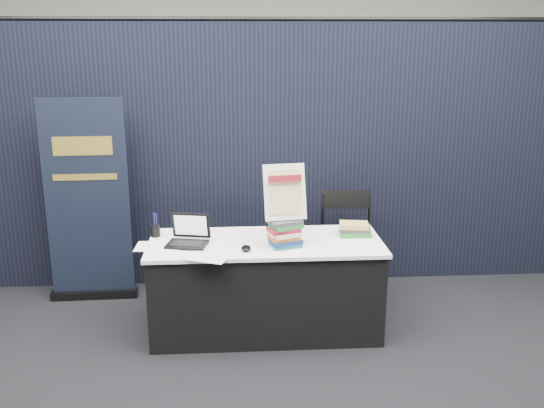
{
  "coord_description": "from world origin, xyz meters",
  "views": [
    {
      "loc": [
        -0.24,
        -3.87,
        2.28
      ],
      "look_at": [
        0.05,
        0.55,
        1.05
      ],
      "focal_mm": 40.0,
      "sensor_mm": 36.0,
      "label": 1
    }
  ],
  "objects_px": {
    "info_sign": "(285,193)",
    "stacking_chair": "(349,243)",
    "display_table": "(266,286)",
    "laptop": "(187,237)",
    "book_stack_tall": "(285,233)",
    "book_stack_short": "(354,229)",
    "pullup_banner": "(89,213)"
  },
  "relations": [
    {
      "from": "laptop",
      "to": "book_stack_short",
      "type": "distance_m",
      "value": 1.32
    },
    {
      "from": "book_stack_short",
      "to": "pullup_banner",
      "type": "bearing_deg",
      "value": 164.49
    },
    {
      "from": "info_sign",
      "to": "book_stack_tall",
      "type": "bearing_deg",
      "value": -98.17
    },
    {
      "from": "display_table",
      "to": "stacking_chair",
      "type": "relative_size",
      "value": 1.85
    },
    {
      "from": "book_stack_short",
      "to": "stacking_chair",
      "type": "relative_size",
      "value": 0.26
    },
    {
      "from": "display_table",
      "to": "stacking_chair",
      "type": "bearing_deg",
      "value": 34.21
    },
    {
      "from": "pullup_banner",
      "to": "laptop",
      "type": "bearing_deg",
      "value": -41.51
    },
    {
      "from": "stacking_chair",
      "to": "display_table",
      "type": "bearing_deg",
      "value": -140.66
    },
    {
      "from": "info_sign",
      "to": "stacking_chair",
      "type": "relative_size",
      "value": 0.44
    },
    {
      "from": "display_table",
      "to": "stacking_chair",
      "type": "xyz_separation_m",
      "value": [
        0.75,
        0.51,
        0.16
      ]
    },
    {
      "from": "display_table",
      "to": "book_stack_short",
      "type": "xyz_separation_m",
      "value": [
        0.71,
        0.11,
        0.42
      ]
    },
    {
      "from": "display_table",
      "to": "stacking_chair",
      "type": "distance_m",
      "value": 0.93
    },
    {
      "from": "laptop",
      "to": "book_stack_short",
      "type": "height_order",
      "value": "laptop"
    },
    {
      "from": "book_stack_tall",
      "to": "stacking_chair",
      "type": "bearing_deg",
      "value": 46.19
    },
    {
      "from": "pullup_banner",
      "to": "stacking_chair",
      "type": "xyz_separation_m",
      "value": [
        2.26,
        -0.21,
        -0.25
      ]
    },
    {
      "from": "laptop",
      "to": "display_table",
      "type": "bearing_deg",
      "value": 15.01
    },
    {
      "from": "info_sign",
      "to": "pullup_banner",
      "type": "distance_m",
      "value": 1.87
    },
    {
      "from": "display_table",
      "to": "book_stack_tall",
      "type": "xyz_separation_m",
      "value": [
        0.14,
        -0.13,
        0.48
      ]
    },
    {
      "from": "info_sign",
      "to": "pullup_banner",
      "type": "height_order",
      "value": "pullup_banner"
    },
    {
      "from": "book_stack_tall",
      "to": "book_stack_short",
      "type": "xyz_separation_m",
      "value": [
        0.57,
        0.23,
        -0.05
      ]
    },
    {
      "from": "book_stack_tall",
      "to": "stacking_chair",
      "type": "height_order",
      "value": "stacking_chair"
    },
    {
      "from": "book_stack_tall",
      "to": "info_sign",
      "type": "bearing_deg",
      "value": 90.0
    },
    {
      "from": "display_table",
      "to": "info_sign",
      "type": "relative_size",
      "value": 4.21
    },
    {
      "from": "book_stack_tall",
      "to": "book_stack_short",
      "type": "relative_size",
      "value": 1.01
    },
    {
      "from": "laptop",
      "to": "pullup_banner",
      "type": "xyz_separation_m",
      "value": [
        -0.91,
        0.76,
        -0.01
      ]
    },
    {
      "from": "book_stack_tall",
      "to": "stacking_chair",
      "type": "relative_size",
      "value": 0.26
    },
    {
      "from": "laptop",
      "to": "book_stack_short",
      "type": "bearing_deg",
      "value": 17.8
    },
    {
      "from": "display_table",
      "to": "book_stack_short",
      "type": "height_order",
      "value": "book_stack_short"
    },
    {
      "from": "display_table",
      "to": "book_stack_short",
      "type": "distance_m",
      "value": 0.84
    },
    {
      "from": "stacking_chair",
      "to": "book_stack_short",
      "type": "bearing_deg",
      "value": -90.63
    },
    {
      "from": "laptop",
      "to": "info_sign",
      "type": "relative_size",
      "value": 0.78
    },
    {
      "from": "laptop",
      "to": "book_stack_tall",
      "type": "relative_size",
      "value": 1.29
    }
  ]
}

